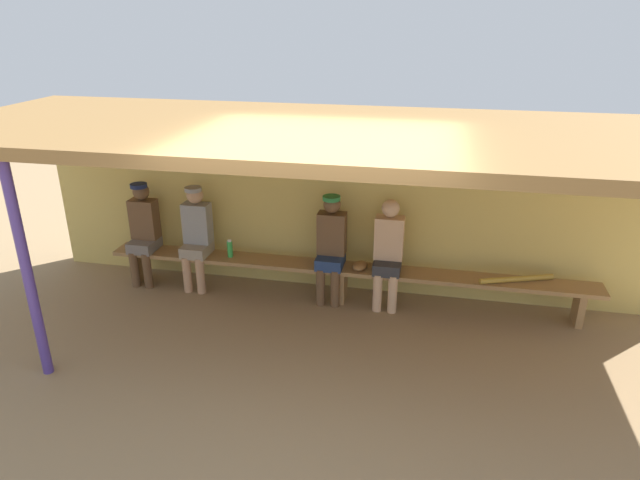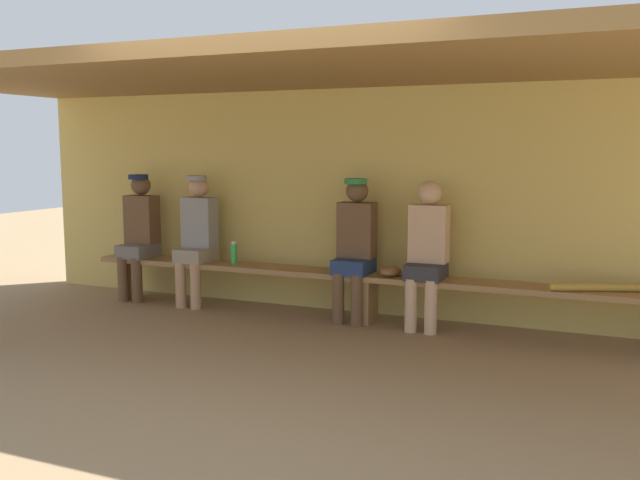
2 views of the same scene
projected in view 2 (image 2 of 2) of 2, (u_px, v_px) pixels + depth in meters
ground_plane at (300, 370)px, 5.14m from camera, size 24.00×24.00×0.00m
back_wall at (385, 202)px, 6.82m from camera, size 8.00×0.20×2.20m
dugout_roof at (336, 67)px, 5.48m from camera, size 8.00×2.80×0.12m
bench at (370, 282)px, 6.50m from camera, size 6.00×0.36×0.46m
player_in_white at (427, 249)px, 6.25m from camera, size 0.34×0.42×1.34m
player_shirtless_tan at (197, 234)px, 7.20m from camera, size 0.34×0.42×1.34m
player_in_blue at (355, 243)px, 6.52m from camera, size 0.34×0.42×1.34m
player_middle at (139, 230)px, 7.48m from camera, size 0.34×0.42×1.34m
water_bottle_orange at (234, 253)px, 7.04m from camera, size 0.07×0.07×0.23m
baseball_glove_tan at (391, 271)px, 6.37m from camera, size 0.23×0.28×0.09m
baseball_bat at (604, 288)px, 5.69m from camera, size 0.86×0.37×0.07m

